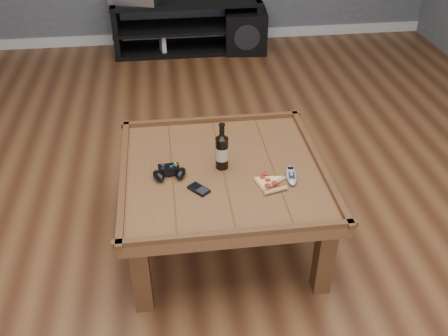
{
  "coord_description": "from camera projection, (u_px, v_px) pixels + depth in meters",
  "views": [
    {
      "loc": [
        -0.25,
        -2.01,
        1.86
      ],
      "look_at": [
        -0.01,
        -0.09,
        0.52
      ],
      "focal_mm": 40.0,
      "sensor_mm": 36.0,
      "label": 1
    }
  ],
  "objects": [
    {
      "name": "remote_control",
      "position": [
        291.0,
        175.0,
        2.4
      ],
      "size": [
        0.07,
        0.17,
        0.02
      ],
      "rotation": [
        0.0,
        0.0,
        -0.15
      ],
      "color": "#969CA3",
      "rests_on": "coffee_table"
    },
    {
      "name": "smartphone",
      "position": [
        199.0,
        189.0,
        2.32
      ],
      "size": [
        0.11,
        0.11,
        0.01
      ],
      "rotation": [
        0.0,
        0.0,
        0.69
      ],
      "color": "black",
      "rests_on": "coffee_table"
    },
    {
      "name": "game_console",
      "position": [
        163.0,
        46.0,
        4.81
      ],
      "size": [
        0.12,
        0.17,
        0.2
      ],
      "rotation": [
        0.0,
        0.0,
        0.21
      ],
      "color": "gray",
      "rests_on": "ground"
    },
    {
      "name": "game_controller",
      "position": [
        169.0,
        172.0,
        2.41
      ],
      "size": [
        0.18,
        0.12,
        0.05
      ],
      "rotation": [
        0.0,
        0.0,
        0.06
      ],
      "color": "black",
      "rests_on": "coffee_table"
    },
    {
      "name": "ground",
      "position": [
        223.0,
        237.0,
        2.72
      ],
      "size": [
        6.0,
        6.0,
        0.0
      ],
      "primitive_type": "plane",
      "color": "#472614",
      "rests_on": "ground"
    },
    {
      "name": "baseboard",
      "position": [
        186.0,
        36.0,
        5.13
      ],
      "size": [
        5.0,
        0.02,
        0.1
      ],
      "primitive_type": "cube",
      "color": "silver",
      "rests_on": "ground"
    },
    {
      "name": "media_console",
      "position": [
        187.0,
        25.0,
        4.82
      ],
      "size": [
        1.4,
        0.45,
        0.5
      ],
      "color": "black",
      "rests_on": "ground"
    },
    {
      "name": "beer_bottle",
      "position": [
        222.0,
        150.0,
        2.43
      ],
      "size": [
        0.06,
        0.06,
        0.25
      ],
      "color": "black",
      "rests_on": "coffee_table"
    },
    {
      "name": "pizza_slice",
      "position": [
        269.0,
        183.0,
        2.36
      ],
      "size": [
        0.18,
        0.24,
        0.02
      ],
      "rotation": [
        0.0,
        0.0,
        0.27
      ],
      "color": "tan",
      "rests_on": "coffee_table"
    },
    {
      "name": "coffee_table",
      "position": [
        223.0,
        179.0,
        2.5
      ],
      "size": [
        1.03,
        1.03,
        0.48
      ],
      "color": "#563218",
      "rests_on": "ground"
    },
    {
      "name": "subwoofer",
      "position": [
        246.0,
        31.0,
        4.85
      ],
      "size": [
        0.42,
        0.42,
        0.39
      ],
      "rotation": [
        0.0,
        0.0,
        -0.09
      ],
      "color": "black",
      "rests_on": "ground"
    }
  ]
}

